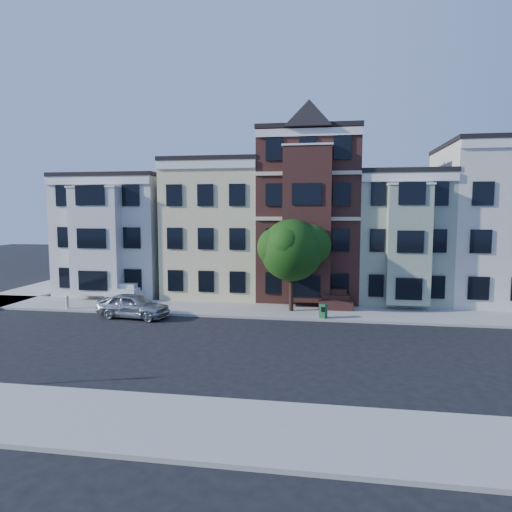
% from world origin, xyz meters
% --- Properties ---
extents(ground, '(120.00, 120.00, 0.00)m').
position_xyz_m(ground, '(0.00, 0.00, 0.00)').
color(ground, black).
extents(far_sidewalk, '(60.00, 4.00, 0.15)m').
position_xyz_m(far_sidewalk, '(0.00, 8.00, 0.07)').
color(far_sidewalk, '#9E9B93').
rests_on(far_sidewalk, ground).
extents(near_sidewalk, '(60.00, 4.00, 0.15)m').
position_xyz_m(near_sidewalk, '(0.00, -8.00, 0.07)').
color(near_sidewalk, '#9E9B93').
rests_on(near_sidewalk, ground).
extents(house_white, '(8.00, 9.00, 9.00)m').
position_xyz_m(house_white, '(-15.00, 14.50, 4.50)').
color(house_white, silver).
rests_on(house_white, ground).
extents(house_yellow, '(7.00, 9.00, 10.00)m').
position_xyz_m(house_yellow, '(-7.00, 14.50, 5.00)').
color(house_yellow, beige).
rests_on(house_yellow, ground).
extents(house_brown, '(7.00, 9.00, 12.00)m').
position_xyz_m(house_brown, '(0.00, 14.50, 6.00)').
color(house_brown, '#371C16').
rests_on(house_brown, ground).
extents(house_green, '(6.00, 9.00, 9.00)m').
position_xyz_m(house_green, '(6.50, 14.50, 4.50)').
color(house_green, gray).
rests_on(house_green, ground).
extents(house_cream, '(8.00, 9.00, 11.00)m').
position_xyz_m(house_cream, '(13.50, 14.50, 5.50)').
color(house_cream, beige).
rests_on(house_cream, ground).
extents(street_tree, '(7.60, 7.60, 7.24)m').
position_xyz_m(street_tree, '(-0.86, 8.03, 3.77)').
color(street_tree, '#1D4D10').
rests_on(street_tree, far_sidewalk).
extents(parked_car, '(4.64, 2.33, 1.52)m').
position_xyz_m(parked_car, '(-10.28, 5.16, 0.76)').
color(parked_car, '#AAAFB4').
rests_on(parked_car, ground).
extents(newspaper_box, '(0.50, 0.47, 0.86)m').
position_xyz_m(newspaper_box, '(1.19, 6.31, 0.58)').
color(newspaper_box, '#1D5B2F').
rests_on(newspaper_box, far_sidewalk).
extents(fire_hydrant, '(0.30, 0.30, 0.69)m').
position_xyz_m(fire_hydrant, '(-15.38, 6.30, 0.49)').
color(fire_hydrant, silver).
rests_on(fire_hydrant, far_sidewalk).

